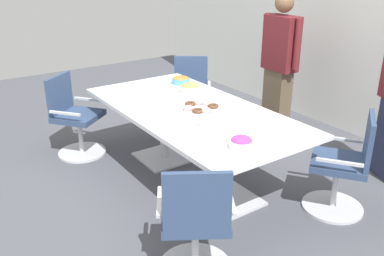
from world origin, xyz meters
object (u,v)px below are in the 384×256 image
object	(u,v)px
office_chair_0	(196,227)
snack_bowl_candy_mix	(241,143)
office_chair_3	(75,120)
snack_bowl_cookies	(190,88)
snack_bowl_pretzels	(181,80)
plate_stack	(210,123)
office_chair_1	(344,169)
conference_table	(192,121)
person_standing_0	(280,64)
napkin_pile	(146,86)
donut_platter	(200,107)
office_chair_2	(190,97)

from	to	relation	value
office_chair_0	snack_bowl_candy_mix	size ratio (longest dim) A/B	4.87
office_chair_3	snack_bowl_cookies	xyz separation A→B (m)	(0.80, 1.03, 0.40)
office_chair_3	snack_bowl_pretzels	xyz separation A→B (m)	(0.44, 1.15, 0.39)
office_chair_0	snack_bowl_candy_mix	bearing A→B (deg)	53.30
office_chair_3	plate_stack	distance (m)	1.85
office_chair_1	office_chair_3	size ratio (longest dim) A/B	1.00
conference_table	office_chair_3	size ratio (longest dim) A/B	2.64
person_standing_0	snack_bowl_pretzels	world-z (taller)	person_standing_0
person_standing_0	office_chair_1	bearing A→B (deg)	155.50
conference_table	napkin_pile	xyz separation A→B (m)	(-0.83, -0.05, 0.15)
person_standing_0	donut_platter	bearing A→B (deg)	108.68
snack_bowl_pretzels	plate_stack	world-z (taller)	snack_bowl_pretzels
snack_bowl_pretzels	snack_bowl_candy_mix	world-z (taller)	snack_bowl_candy_mix
donut_platter	plate_stack	world-z (taller)	plate_stack
office_chair_0	office_chair_1	size ratio (longest dim) A/B	1.00
conference_table	person_standing_0	distance (m)	1.65
office_chair_0	napkin_pile	world-z (taller)	office_chair_0
plate_stack	person_standing_0	bearing A→B (deg)	116.89
office_chair_3	office_chair_0	bearing A→B (deg)	51.13
napkin_pile	donut_platter	bearing A→B (deg)	7.33
office_chair_0	person_standing_0	size ratio (longest dim) A/B	0.53
office_chair_0	person_standing_0	xyz separation A→B (m)	(-1.59, 2.37, 0.49)
snack_bowl_candy_mix	conference_table	bearing A→B (deg)	168.10
person_standing_0	donut_platter	distance (m)	1.59
conference_table	napkin_pile	distance (m)	0.85
office_chair_2	plate_stack	distance (m)	1.92
office_chair_0	snack_bowl_pretzels	distance (m)	2.34
office_chair_1	napkin_pile	size ratio (longest dim) A/B	4.77
snack_bowl_pretzels	office_chair_2	bearing A→B (deg)	134.33
office_chair_0	office_chair_2	size ratio (longest dim) A/B	1.00
conference_table	person_standing_0	bearing A→B (deg)	104.36
person_standing_0	snack_bowl_pretzels	distance (m)	1.26
office_chair_2	snack_bowl_candy_mix	size ratio (longest dim) A/B	4.87
donut_platter	napkin_pile	world-z (taller)	napkin_pile
office_chair_0	snack_bowl_candy_mix	distance (m)	0.74
snack_bowl_pretzels	snack_bowl_cookies	xyz separation A→B (m)	(0.36, -0.12, 0.01)
office_chair_3	donut_platter	distance (m)	1.57
snack_bowl_cookies	napkin_pile	xyz separation A→B (m)	(-0.40, -0.32, -0.03)
napkin_pile	conference_table	bearing A→B (deg)	3.35
office_chair_2	office_chair_3	xyz separation A→B (m)	(-0.05, -1.55, 0.00)
snack_bowl_candy_mix	donut_platter	size ratio (longest dim) A/B	0.53
snack_bowl_candy_mix	plate_stack	world-z (taller)	snack_bowl_candy_mix
office_chair_1	donut_platter	bearing A→B (deg)	84.41
snack_bowl_candy_mix	office_chair_0	bearing A→B (deg)	-68.70
snack_bowl_pretzels	snack_bowl_cookies	size ratio (longest dim) A/B	0.97
person_standing_0	snack_bowl_candy_mix	bearing A→B (deg)	129.56
napkin_pile	office_chair_2	bearing A→B (deg)	112.96
office_chair_2	donut_platter	bearing A→B (deg)	96.25
office_chair_0	office_chair_1	xyz separation A→B (m)	(0.05, 1.54, 0.00)
office_chair_3	donut_platter	size ratio (longest dim) A/B	2.59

